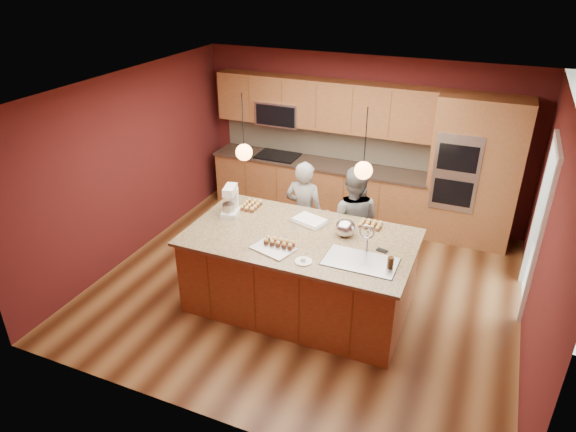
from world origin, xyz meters
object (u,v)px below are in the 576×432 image
at_px(person_left, 304,213).
at_px(person_right, 352,221).
at_px(mixing_bowl, 345,228).
at_px(stand_mixer, 230,203).
at_px(island, 301,271).

relative_size(person_left, person_right, 0.98).
bearing_deg(mixing_bowl, person_left, 136.70).
height_order(stand_mixer, mixing_bowl, stand_mixer).
height_order(island, stand_mixer, stand_mixer).
bearing_deg(person_right, mixing_bowl, 93.91).
relative_size(island, stand_mixer, 6.96).
relative_size(island, person_left, 1.77).
relative_size(person_left, mixing_bowl, 6.18).
bearing_deg(person_right, island, 65.83).
xyz_separation_m(person_left, stand_mixer, (-0.71, -0.84, 0.41)).
height_order(person_left, person_right, person_right).
distance_m(person_right, stand_mixer, 1.70).
relative_size(island, mixing_bowl, 10.95).
height_order(island, person_left, person_left).
bearing_deg(person_left, island, 110.20).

